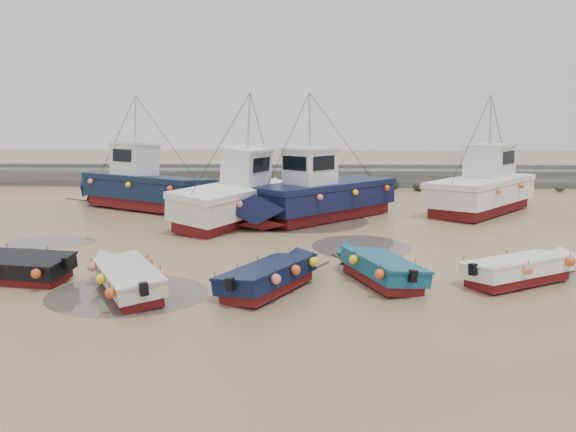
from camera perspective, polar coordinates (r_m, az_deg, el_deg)
name	(u,v)px	position (r m, az deg, el deg)	size (l,w,h in m)	color
ground	(257,267)	(19.76, -3.15, -5.23)	(120.00, 120.00, 0.00)	tan
seawall	(283,177)	(41.23, -0.49, 3.98)	(60.00, 4.92, 1.50)	slate
puddle_a	(128,294)	(17.60, -15.96, -7.62)	(4.85, 4.85, 0.01)	#514941
puddle_b	(361,247)	(22.88, 7.41, -3.09)	(3.98, 3.98, 0.01)	#514941
puddle_c	(51,242)	(25.48, -22.95, -2.45)	(3.78, 3.78, 0.01)	#514941
puddle_d	(301,221)	(28.04, 1.35, -0.47)	(6.68, 6.68, 0.01)	#514941
dinghy_0	(127,274)	(17.75, -16.06, -5.65)	(3.58, 5.51, 1.43)	maroon
dinghy_1	(275,272)	(17.24, -1.31, -5.68)	(3.55, 5.30, 1.43)	maroon
dinghy_2	(376,264)	(18.32, 8.91, -4.82)	(2.84, 5.35, 1.43)	maroon
dinghy_3	(527,266)	(19.42, 23.07, -4.69)	(5.50, 3.53, 1.43)	maroon
dinghy_4	(2,264)	(20.37, -27.06, -4.33)	(6.15, 2.39, 1.43)	maroon
cabin_boat_0	(138,185)	(32.56, -14.99, 3.06)	(10.07, 6.59, 6.22)	maroon
cabin_boat_1	(240,195)	(27.53, -4.94, 2.10)	(6.08, 9.61, 6.22)	maroon
cabin_boat_2	(316,194)	(28.06, 2.91, 2.24)	(9.03, 8.50, 6.22)	maroon
cabin_boat_3	(486,187)	(32.30, 19.51, 2.78)	(8.07, 8.78, 6.22)	maroon
person	(222,225)	(27.16, -6.74, -0.91)	(0.61, 0.40, 1.67)	#161834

